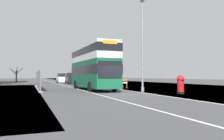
% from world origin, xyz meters
% --- Properties ---
extents(ground, '(140.00, 280.00, 0.10)m').
position_xyz_m(ground, '(0.57, 0.08, -0.05)').
color(ground, '#424244').
extents(double_decker_bus, '(3.04, 11.10, 4.97)m').
position_xyz_m(double_decker_bus, '(-0.78, 6.90, 2.64)').
color(double_decker_bus, '#145638').
rests_on(double_decker_bus, ground).
extents(lamppost_foreground, '(0.29, 0.70, 9.15)m').
position_xyz_m(lamppost_foreground, '(2.86, 1.74, 4.33)').
color(lamppost_foreground, gray).
rests_on(lamppost_foreground, ground).
extents(red_pillar_postbox, '(0.64, 0.64, 1.63)m').
position_xyz_m(red_pillar_postbox, '(4.85, -1.53, 0.89)').
color(red_pillar_postbox, black).
rests_on(red_pillar_postbox, ground).
extents(roadworks_barrier, '(1.58, 0.79, 1.15)m').
position_xyz_m(roadworks_barrier, '(3.34, 8.03, 0.71)').
color(roadworks_barrier, orange).
rests_on(roadworks_barrier, ground).
extents(construction_site_fence, '(0.44, 13.80, 2.20)m').
position_xyz_m(construction_site_fence, '(-6.54, 11.26, 1.05)').
color(construction_site_fence, '#A8AAAD').
rests_on(construction_site_fence, ground).
extents(car_oncoming_near, '(2.04, 4.43, 2.16)m').
position_xyz_m(car_oncoming_near, '(0.31, 26.56, 1.01)').
color(car_oncoming_near, black).
rests_on(car_oncoming_near, ground).
extents(car_receding_mid, '(1.92, 4.36, 2.12)m').
position_xyz_m(car_receding_mid, '(-0.77, 33.47, 0.99)').
color(car_receding_mid, silver).
rests_on(car_receding_mid, ground).
extents(bare_tree_far_verge_far, '(3.14, 1.63, 3.96)m').
position_xyz_m(bare_tree_far_verge_far, '(-10.58, 45.94, 1.89)').
color(bare_tree_far_verge_far, '#4C3D2D').
rests_on(bare_tree_far_verge_far, ground).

